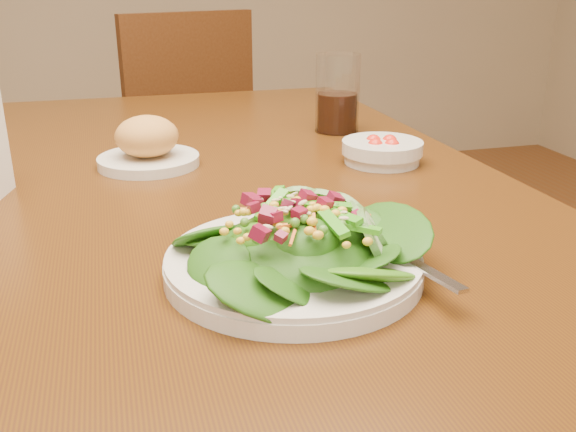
% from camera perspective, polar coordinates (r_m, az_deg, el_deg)
% --- Properties ---
extents(dining_table, '(0.90, 1.40, 0.75)m').
position_cam_1_polar(dining_table, '(0.98, -7.92, -2.36)').
color(dining_table, '#462707').
rests_on(dining_table, ground_plane).
extents(chair_far, '(0.54, 0.54, 0.93)m').
position_cam_1_polar(chair_far, '(2.10, -9.88, 5.64)').
color(chair_far, '#442510').
rests_on(chair_far, ground_plane).
extents(salad_plate, '(0.26, 0.26, 0.07)m').
position_cam_1_polar(salad_plate, '(0.64, 1.29, -2.87)').
color(salad_plate, silver).
rests_on(salad_plate, dining_table).
extents(bread_plate, '(0.16, 0.16, 0.08)m').
position_cam_1_polar(bread_plate, '(1.02, -12.38, 6.13)').
color(bread_plate, silver).
rests_on(bread_plate, dining_table).
extents(tomato_bowl, '(0.13, 0.13, 0.04)m').
position_cam_1_polar(tomato_bowl, '(1.03, 8.37, 5.74)').
color(tomato_bowl, silver).
rests_on(tomato_bowl, dining_table).
extents(drinking_glass, '(0.08, 0.08, 0.14)m').
position_cam_1_polar(drinking_glass, '(1.22, 4.41, 10.35)').
color(drinking_glass, silver).
rests_on(drinking_glass, dining_table).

